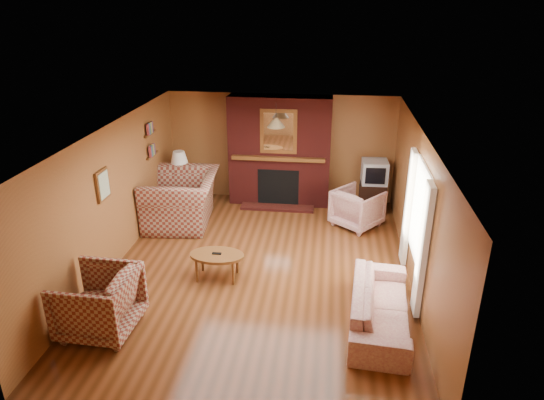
# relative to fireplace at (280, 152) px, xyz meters

# --- Properties ---
(floor) EXTENTS (6.50, 6.50, 0.00)m
(floor) POSITION_rel_fireplace_xyz_m (0.00, -2.98, -1.18)
(floor) COLOR #4D2710
(floor) RESTS_ON ground
(ceiling) EXTENTS (6.50, 6.50, 0.00)m
(ceiling) POSITION_rel_fireplace_xyz_m (0.00, -2.98, 1.22)
(ceiling) COLOR silver
(ceiling) RESTS_ON wall_back
(wall_back) EXTENTS (6.50, 0.00, 6.50)m
(wall_back) POSITION_rel_fireplace_xyz_m (0.00, 0.27, 0.02)
(wall_back) COLOR #99602F
(wall_back) RESTS_ON floor
(wall_front) EXTENTS (6.50, 0.00, 6.50)m
(wall_front) POSITION_rel_fireplace_xyz_m (0.00, -6.23, 0.02)
(wall_front) COLOR #99602F
(wall_front) RESTS_ON floor
(wall_left) EXTENTS (0.00, 6.50, 6.50)m
(wall_left) POSITION_rel_fireplace_xyz_m (-2.50, -2.98, 0.02)
(wall_left) COLOR #99602F
(wall_left) RESTS_ON floor
(wall_right) EXTENTS (0.00, 6.50, 6.50)m
(wall_right) POSITION_rel_fireplace_xyz_m (2.50, -2.98, 0.02)
(wall_right) COLOR #99602F
(wall_right) RESTS_ON floor
(fireplace) EXTENTS (2.20, 0.82, 2.40)m
(fireplace) POSITION_rel_fireplace_xyz_m (0.00, 0.00, 0.00)
(fireplace) COLOR #4F1411
(fireplace) RESTS_ON floor
(window_right) EXTENTS (0.10, 1.85, 2.00)m
(window_right) POSITION_rel_fireplace_xyz_m (2.45, -3.18, -0.06)
(window_right) COLOR beige
(window_right) RESTS_ON wall_right
(bookshelf) EXTENTS (0.09, 0.55, 0.71)m
(bookshelf) POSITION_rel_fireplace_xyz_m (-2.44, -1.08, 0.48)
(bookshelf) COLOR brown
(bookshelf) RESTS_ON wall_left
(botanical_print) EXTENTS (0.05, 0.40, 0.50)m
(botanical_print) POSITION_rel_fireplace_xyz_m (-2.47, -3.28, 0.37)
(botanical_print) COLOR brown
(botanical_print) RESTS_ON wall_left
(pendant_light) EXTENTS (0.36, 0.36, 0.48)m
(pendant_light) POSITION_rel_fireplace_xyz_m (0.00, -0.68, 0.82)
(pendant_light) COLOR black
(pendant_light) RESTS_ON ceiling
(plaid_loveseat) EXTENTS (1.54, 1.72, 1.03)m
(plaid_loveseat) POSITION_rel_fireplace_xyz_m (-1.85, -1.32, -0.66)
(plaid_loveseat) COLOR maroon
(plaid_loveseat) RESTS_ON floor
(plaid_armchair) EXTENTS (1.04, 1.01, 0.91)m
(plaid_armchair) POSITION_rel_fireplace_xyz_m (-1.95, -4.86, -0.73)
(plaid_armchair) COLOR maroon
(plaid_armchair) RESTS_ON floor
(floral_sofa) EXTENTS (0.94, 2.07, 0.59)m
(floral_sofa) POSITION_rel_fireplace_xyz_m (1.90, -4.23, -0.89)
(floral_sofa) COLOR beige
(floral_sofa) RESTS_ON floor
(floral_armchair) EXTENTS (1.18, 1.18, 0.78)m
(floral_armchair) POSITION_rel_fireplace_xyz_m (1.70, -1.02, -0.79)
(floral_armchair) COLOR beige
(floral_armchair) RESTS_ON floor
(coffee_table) EXTENTS (0.90, 0.56, 0.46)m
(coffee_table) POSITION_rel_fireplace_xyz_m (-0.66, -3.31, -0.80)
(coffee_table) COLOR brown
(coffee_table) RESTS_ON floor
(side_table) EXTENTS (0.54, 0.54, 0.67)m
(side_table) POSITION_rel_fireplace_xyz_m (-2.10, -0.53, -0.85)
(side_table) COLOR brown
(side_table) RESTS_ON floor
(table_lamp) EXTENTS (0.37, 0.37, 0.61)m
(table_lamp) POSITION_rel_fireplace_xyz_m (-2.10, -0.53, -0.17)
(table_lamp) COLOR white
(table_lamp) RESTS_ON side_table
(tv_stand) EXTENTS (0.63, 0.58, 0.64)m
(tv_stand) POSITION_rel_fireplace_xyz_m (2.05, -0.18, -0.86)
(tv_stand) COLOR black
(tv_stand) RESTS_ON floor
(crt_tv) EXTENTS (0.55, 0.55, 0.49)m
(crt_tv) POSITION_rel_fireplace_xyz_m (2.05, -0.19, -0.30)
(crt_tv) COLOR #AFB1B7
(crt_tv) RESTS_ON tv_stand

